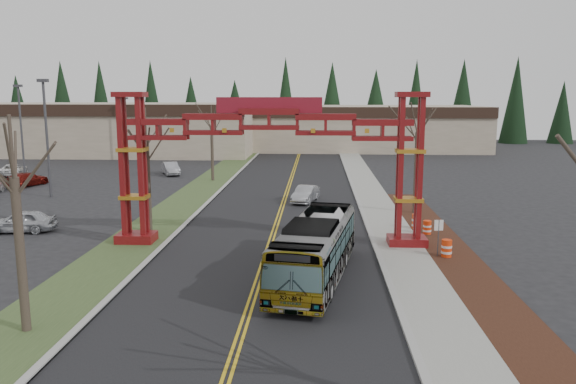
# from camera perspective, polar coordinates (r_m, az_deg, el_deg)

# --- Properties ---
(road) EXTENTS (12.00, 110.00, 0.02)m
(road) POSITION_cam_1_polar(r_m,az_deg,el_deg) (40.04, -1.00, -2.74)
(road) COLOR black
(road) RESTS_ON ground
(lane_line_left) EXTENTS (0.12, 100.00, 0.01)m
(lane_line_left) POSITION_cam_1_polar(r_m,az_deg,el_deg) (40.05, -1.17, -2.72)
(lane_line_left) COLOR gold
(lane_line_left) RESTS_ON road
(lane_line_right) EXTENTS (0.12, 100.00, 0.01)m
(lane_line_right) POSITION_cam_1_polar(r_m,az_deg,el_deg) (40.03, -0.83, -2.72)
(lane_line_right) COLOR gold
(lane_line_right) RESTS_ON road
(curb_right) EXTENTS (0.30, 110.00, 0.15)m
(curb_right) POSITION_cam_1_polar(r_m,az_deg,el_deg) (40.08, 7.82, -2.73)
(curb_right) COLOR #A4A39E
(curb_right) RESTS_ON ground
(sidewalk_right) EXTENTS (2.60, 110.00, 0.14)m
(sidewalk_right) POSITION_cam_1_polar(r_m,az_deg,el_deg) (40.23, 9.88, -2.74)
(sidewalk_right) COLOR gray
(sidewalk_right) RESTS_ON ground
(landscape_strip) EXTENTS (2.60, 50.00, 0.12)m
(landscape_strip) POSITION_cam_1_polar(r_m,az_deg,el_deg) (26.56, 19.40, -9.76)
(landscape_strip) COLOR black
(landscape_strip) RESTS_ON ground
(grass_median) EXTENTS (4.00, 110.00, 0.08)m
(grass_median) POSITION_cam_1_polar(r_m,az_deg,el_deg) (41.37, -12.13, -2.51)
(grass_median) COLOR #3A4E27
(grass_median) RESTS_ON ground
(curb_left) EXTENTS (0.30, 110.00, 0.15)m
(curb_left) POSITION_cam_1_polar(r_m,az_deg,el_deg) (40.92, -9.63, -2.52)
(curb_left) COLOR #A4A39E
(curb_left) RESTS_ON ground
(gateway_arch) EXTENTS (18.20, 1.60, 8.90)m
(gateway_arch) POSITION_cam_1_polar(r_m,az_deg,el_deg) (32.23, -1.91, 4.95)
(gateway_arch) COLOR #640D0E
(gateway_arch) RESTS_ON ground
(retail_building_west) EXTENTS (46.00, 22.30, 7.50)m
(retail_building_west) POSITION_cam_1_polar(r_m,az_deg,el_deg) (92.12, -17.91, 6.24)
(retail_building_west) COLOR tan
(retail_building_west) RESTS_ON ground
(retail_building_east) EXTENTS (38.00, 20.30, 7.00)m
(retail_building_east) POSITION_cam_1_polar(r_m,az_deg,el_deg) (94.37, 7.48, 6.55)
(retail_building_east) COLOR tan
(retail_building_east) RESTS_ON ground
(conifer_treeline) EXTENTS (116.10, 5.60, 13.00)m
(conifer_treeline) POSITION_cam_1_polar(r_m,az_deg,el_deg) (106.05, 1.70, 8.59)
(conifer_treeline) COLOR black
(conifer_treeline) RESTS_ON ground
(transit_bus) EXTENTS (4.34, 10.97, 2.98)m
(transit_bus) POSITION_cam_1_polar(r_m,az_deg,el_deg) (26.80, 2.82, -5.82)
(transit_bus) COLOR #989C9F
(transit_bus) RESTS_ON ground
(silver_sedan) EXTENTS (2.38, 4.31, 1.35)m
(silver_sedan) POSITION_cam_1_polar(r_m,az_deg,el_deg) (46.23, 1.79, -0.21)
(silver_sedan) COLOR #A5A8AD
(silver_sedan) RESTS_ON ground
(parked_car_near_a) EXTENTS (4.42, 2.21, 1.45)m
(parked_car_near_a) POSITION_cam_1_polar(r_m,az_deg,el_deg) (39.94, -25.48, -2.69)
(parked_car_near_a) COLOR #B9BCC1
(parked_car_near_a) RESTS_ON ground
(parked_car_mid_a) EXTENTS (3.03, 4.97, 1.35)m
(parked_car_mid_a) POSITION_cam_1_polar(r_m,az_deg,el_deg) (60.01, -25.02, 1.18)
(parked_car_mid_a) COLOR maroon
(parked_car_mid_a) RESTS_ON ground
(parked_car_far_a) EXTENTS (3.09, 4.46, 1.39)m
(parked_car_far_a) POSITION_cam_1_polar(r_m,az_deg,el_deg) (63.64, -11.82, 2.36)
(parked_car_far_a) COLOR #A8A9B0
(parked_car_far_a) RESTS_ON ground
(parked_car_far_b) EXTENTS (3.42, 5.21, 1.33)m
(parked_car_far_b) POSITION_cam_1_polar(r_m,az_deg,el_deg) (68.39, -26.15, 2.04)
(parked_car_far_b) COLOR white
(parked_car_far_b) RESTS_ON ground
(bare_tree_median_near) EXTENTS (3.38, 3.38, 8.05)m
(bare_tree_median_near) POSITION_cam_1_polar(r_m,az_deg,el_deg) (22.17, -26.06, 1.23)
(bare_tree_median_near) COLOR #382D26
(bare_tree_median_near) RESTS_ON ground
(bare_tree_median_mid) EXTENTS (3.34, 3.34, 7.96)m
(bare_tree_median_mid) POSITION_cam_1_polar(r_m,az_deg,el_deg) (36.46, -14.20, 4.81)
(bare_tree_median_mid) COLOR #382D26
(bare_tree_median_mid) RESTS_ON ground
(bare_tree_median_far) EXTENTS (3.05, 3.05, 7.72)m
(bare_tree_median_far) POSITION_cam_1_polar(r_m,az_deg,el_deg) (57.72, -7.77, 6.69)
(bare_tree_median_far) COLOR #382D26
(bare_tree_median_far) RESTS_ON ground
(bare_tree_right_far) EXTENTS (3.28, 3.28, 8.25)m
(bare_tree_right_far) POSITION_cam_1_polar(r_m,az_deg,el_deg) (41.94, 13.03, 5.91)
(bare_tree_right_far) COLOR #382D26
(bare_tree_right_far) RESTS_ON ground
(light_pole_near) EXTENTS (0.87, 0.44, 10.07)m
(light_pole_near) POSITION_cam_1_polar(r_m,az_deg,el_deg) (52.15, -23.34, 5.83)
(light_pole_near) COLOR #3F3F44
(light_pole_near) RESTS_ON ground
(light_pole_mid) EXTENTS (0.85, 0.43, 9.83)m
(light_pole_mid) POSITION_cam_1_polar(r_m,az_deg,el_deg) (66.33, -25.50, 6.24)
(light_pole_mid) COLOR #3F3F44
(light_pole_mid) RESTS_ON ground
(light_pole_far) EXTENTS (0.73, 0.37, 8.44)m
(light_pole_far) POSITION_cam_1_polar(r_m,az_deg,el_deg) (78.01, -16.09, 6.60)
(light_pole_far) COLOR #3F3F44
(light_pole_far) RESTS_ON ground
(street_sign) EXTENTS (0.48, 0.09, 2.11)m
(street_sign) POSITION_cam_1_polar(r_m,az_deg,el_deg) (31.27, 15.05, -3.82)
(street_sign) COLOR #3F3F44
(street_sign) RESTS_ON ground
(barrel_south) EXTENTS (0.57, 0.57, 1.05)m
(barrel_south) POSITION_cam_1_polar(r_m,az_deg,el_deg) (31.50, 15.80, -5.62)
(barrel_south) COLOR #EE370D
(barrel_south) RESTS_ON ground
(barrel_mid) EXTENTS (0.52, 0.52, 0.97)m
(barrel_mid) POSITION_cam_1_polar(r_m,az_deg,el_deg) (36.27, 13.95, -3.59)
(barrel_mid) COLOR #EE370D
(barrel_mid) RESTS_ON ground
(barrel_north) EXTENTS (0.59, 0.59, 1.09)m
(barrel_north) POSITION_cam_1_polar(r_m,az_deg,el_deg) (37.50, 12.91, -3.02)
(barrel_north) COLOR #EE370D
(barrel_north) RESTS_ON ground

